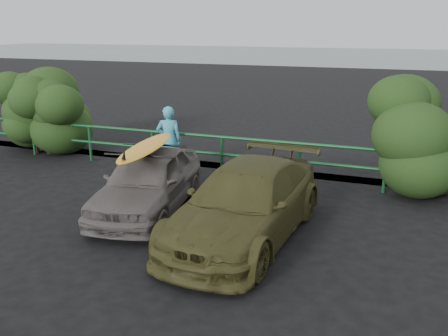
# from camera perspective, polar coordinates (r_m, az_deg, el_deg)

# --- Properties ---
(ground) EXTENTS (80.00, 80.00, 0.00)m
(ground) POSITION_cam_1_polar(r_m,az_deg,el_deg) (9.27, -17.49, -8.54)
(ground) COLOR black
(ocean) EXTENTS (200.00, 200.00, 0.00)m
(ocean) POSITION_cam_1_polar(r_m,az_deg,el_deg) (66.86, 16.39, 12.23)
(ocean) COLOR slate
(ocean) RESTS_ON ground
(guardrail) EXTENTS (14.00, 0.08, 1.04)m
(guardrail) POSITION_cam_1_polar(r_m,az_deg,el_deg) (13.14, -4.32, 1.82)
(guardrail) COLOR #164F27
(guardrail) RESTS_ON ground
(shrub_left) EXTENTS (3.20, 2.40, 2.25)m
(shrub_left) POSITION_cam_1_polar(r_m,az_deg,el_deg) (15.92, -19.69, 5.66)
(shrub_left) COLOR #264419
(shrub_left) RESTS_ON ground
(shrub_right) EXTENTS (3.20, 2.40, 2.49)m
(shrub_right) POSITION_cam_1_polar(r_m,az_deg,el_deg) (12.30, 18.35, 3.51)
(shrub_right) COLOR #264419
(shrub_right) RESTS_ON ground
(sedan) EXTENTS (2.08, 3.97, 1.29)m
(sedan) POSITION_cam_1_polar(r_m,az_deg,el_deg) (10.37, -8.70, -1.53)
(sedan) COLOR #68605D
(sedan) RESTS_ON ground
(olive_vehicle) EXTENTS (2.16, 4.66, 1.32)m
(olive_vehicle) POSITION_cam_1_polar(r_m,az_deg,el_deg) (8.98, 2.48, -4.04)
(olive_vehicle) COLOR #494620
(olive_vehicle) RESTS_ON ground
(man) EXTENTS (0.74, 0.60, 1.77)m
(man) POSITION_cam_1_polar(r_m,az_deg,el_deg) (12.91, -6.31, 3.17)
(man) COLOR #47BAD5
(man) RESTS_ON ground
(roof_rack) EXTENTS (1.52, 1.17, 0.05)m
(roof_rack) POSITION_cam_1_polar(r_m,az_deg,el_deg) (10.19, -8.86, 2.05)
(roof_rack) COLOR black
(roof_rack) RESTS_ON sedan
(surfboard) EXTENTS (0.98, 2.79, 0.08)m
(surfboard) POSITION_cam_1_polar(r_m,az_deg,el_deg) (10.17, -8.87, 2.40)
(surfboard) COLOR #FFA81A
(surfboard) RESTS_ON roof_rack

